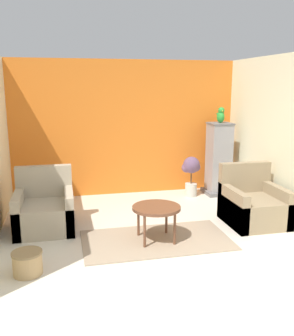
% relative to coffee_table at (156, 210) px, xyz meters
% --- Properties ---
extents(ground_plane, '(20.00, 20.00, 0.00)m').
position_rel_coffee_table_xyz_m(ground_plane, '(0.00, -1.24, -0.44)').
color(ground_plane, beige).
rests_on(ground_plane, ground).
extents(wall_back_accent, '(4.39, 0.06, 2.55)m').
position_rel_coffee_table_xyz_m(wall_back_accent, '(0.00, 2.42, 0.84)').
color(wall_back_accent, orange).
rests_on(wall_back_accent, ground_plane).
extents(wall_right, '(0.06, 3.62, 2.55)m').
position_rel_coffee_table_xyz_m(wall_right, '(2.17, 0.57, 0.84)').
color(wall_right, beige).
rests_on(wall_right, ground_plane).
extents(area_rug, '(2.01, 1.11, 0.01)m').
position_rel_coffee_table_xyz_m(area_rug, '(0.00, 0.00, -0.43)').
color(area_rug, gray).
rests_on(area_rug, ground_plane).
extents(coffee_table, '(0.66, 0.66, 0.49)m').
position_rel_coffee_table_xyz_m(coffee_table, '(0.00, 0.00, 0.00)').
color(coffee_table, brown).
rests_on(coffee_table, ground_plane).
extents(armchair_left, '(0.83, 0.86, 0.89)m').
position_rel_coffee_table_xyz_m(armchair_left, '(-1.49, 0.78, -0.16)').
color(armchair_left, tan).
rests_on(armchair_left, ground_plane).
extents(armchair_right, '(0.83, 0.86, 0.89)m').
position_rel_coffee_table_xyz_m(armchair_right, '(1.62, 0.33, -0.16)').
color(armchair_right, '#8E7A5B').
rests_on(armchair_right, ground_plane).
extents(birdcage, '(0.52, 0.52, 1.39)m').
position_rel_coffee_table_xyz_m(birdcage, '(1.74, 1.96, 0.23)').
color(birdcage, slate).
rests_on(birdcage, ground_plane).
extents(parrot, '(0.14, 0.25, 0.30)m').
position_rel_coffee_table_xyz_m(parrot, '(1.74, 1.96, 1.08)').
color(parrot, green).
rests_on(parrot, birdcage).
extents(potted_plant, '(0.35, 0.31, 0.77)m').
position_rel_coffee_table_xyz_m(potted_plant, '(1.16, 1.90, 0.05)').
color(potted_plant, beige).
rests_on(potted_plant, ground_plane).
extents(wicker_basket, '(0.34, 0.34, 0.27)m').
position_rel_coffee_table_xyz_m(wicker_basket, '(-1.63, -0.59, -0.29)').
color(wicker_basket, tan).
rests_on(wicker_basket, ground_plane).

